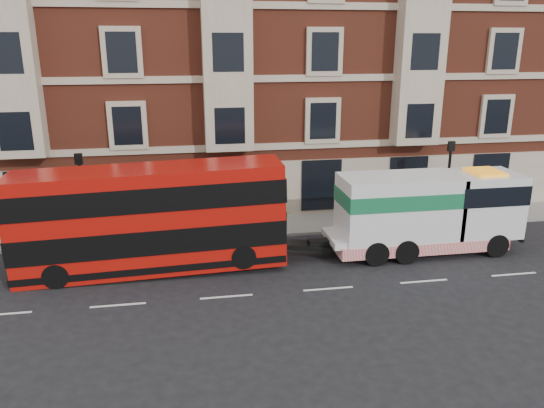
{
  "coord_description": "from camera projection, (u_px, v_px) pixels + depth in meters",
  "views": [
    {
      "loc": [
        -1.37,
        -18.25,
        9.29
      ],
      "look_at": [
        2.45,
        4.0,
        2.36
      ],
      "focal_mm": 35.0,
      "sensor_mm": 36.0,
      "label": 1
    }
  ],
  "objects": [
    {
      "name": "double_decker_bus",
      "position": [
        151.0,
        217.0,
        21.84
      ],
      "size": [
        10.97,
        2.52,
        4.44
      ],
      "color": "#B01009",
      "rests_on": "ground"
    },
    {
      "name": "lamp_post_west",
      "position": [
        82.0,
        193.0,
        24.23
      ],
      "size": [
        0.35,
        0.15,
        4.35
      ],
      "color": "black",
      "rests_on": "sidewalk"
    },
    {
      "name": "victorian_terrace",
      "position": [
        208.0,
        28.0,
        31.41
      ],
      "size": [
        45.0,
        12.0,
        20.4
      ],
      "color": "brown",
      "rests_on": "ground"
    },
    {
      "name": "ground",
      "position": [
        226.0,
        297.0,
        20.14
      ],
      "size": [
        120.0,
        120.0,
        0.0
      ],
      "primitive_type": "plane",
      "color": "black",
      "rests_on": "ground"
    },
    {
      "name": "sidewalk",
      "position": [
        214.0,
        229.0,
        27.19
      ],
      "size": [
        90.0,
        3.0,
        0.15
      ],
      "primitive_type": "cube",
      "color": "slate",
      "rests_on": "ground"
    },
    {
      "name": "tow_truck",
      "position": [
        424.0,
        212.0,
        23.91
      ],
      "size": [
        8.78,
        2.6,
        3.66
      ],
      "color": "silver",
      "rests_on": "ground"
    },
    {
      "name": "lamp_post_east",
      "position": [
        448.0,
        176.0,
        27.14
      ],
      "size": [
        0.35,
        0.15,
        4.35
      ],
      "color": "black",
      "rests_on": "sidewalk"
    }
  ]
}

